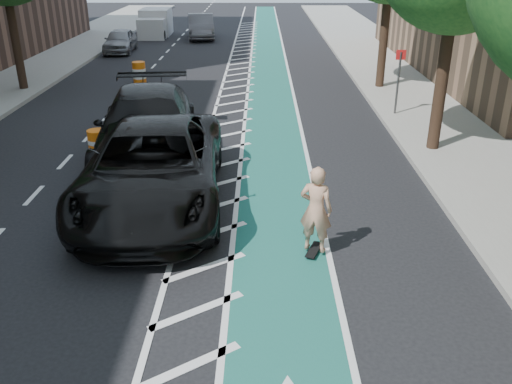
{
  "coord_description": "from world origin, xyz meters",
  "views": [
    {
      "loc": [
        2.6,
        -7.72,
        5.73
      ],
      "look_at": [
        2.5,
        2.62,
        1.1
      ],
      "focal_mm": 38.0,
      "sensor_mm": 36.0,
      "label": 1
    }
  ],
  "objects_px": {
    "suv_near": "(153,167)",
    "barrel_a": "(98,146)",
    "suv_far": "(147,127)",
    "skateboarder": "(316,209)"
  },
  "relations": [
    {
      "from": "suv_near",
      "to": "barrel_a",
      "type": "xyz_separation_m",
      "value": [
        -2.2,
        2.95,
        -0.53
      ]
    },
    {
      "from": "skateboarder",
      "to": "barrel_a",
      "type": "bearing_deg",
      "value": -21.31
    },
    {
      "from": "suv_far",
      "to": "skateboarder",
      "type": "bearing_deg",
      "value": -58.11
    },
    {
      "from": "suv_far",
      "to": "barrel_a",
      "type": "bearing_deg",
      "value": -179.66
    },
    {
      "from": "suv_near",
      "to": "skateboarder",
      "type": "bearing_deg",
      "value": -36.16
    },
    {
      "from": "suv_far",
      "to": "barrel_a",
      "type": "height_order",
      "value": "suv_far"
    },
    {
      "from": "suv_near",
      "to": "barrel_a",
      "type": "height_order",
      "value": "suv_near"
    },
    {
      "from": "skateboarder",
      "to": "suv_near",
      "type": "xyz_separation_m",
      "value": [
        -3.7,
        2.37,
        -0.03
      ]
    },
    {
      "from": "skateboarder",
      "to": "suv_far",
      "type": "xyz_separation_m",
      "value": [
        -4.44,
        5.51,
        -0.01
      ]
    },
    {
      "from": "skateboarder",
      "to": "suv_near",
      "type": "relative_size",
      "value": 0.26
    }
  ]
}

